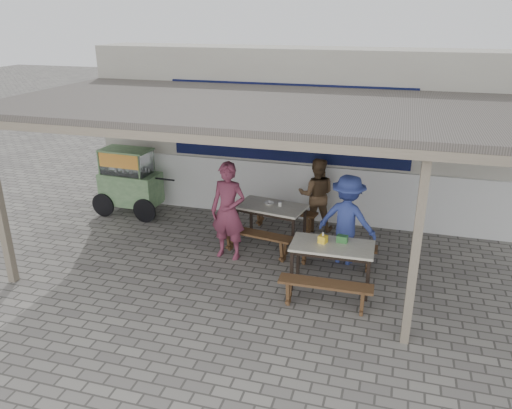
{
  "coord_description": "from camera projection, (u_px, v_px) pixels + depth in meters",
  "views": [
    {
      "loc": [
        1.99,
        -6.87,
        4.16
      ],
      "look_at": [
        -0.26,
        0.9,
        1.04
      ],
      "focal_mm": 35.0,
      "sensor_mm": 36.0,
      "label": 1
    }
  ],
  "objects": [
    {
      "name": "bench_left_street",
      "position": [
        256.0,
        239.0,
        9.03
      ],
      "size": [
        1.4,
        0.51,
        0.45
      ],
      "rotation": [
        0.0,
        0.0,
        -0.17
      ],
      "color": "brown",
      "rests_on": "ground"
    },
    {
      "name": "bench_left_wall",
      "position": [
        284.0,
        214.0,
        10.11
      ],
      "size": [
        1.4,
        0.51,
        0.45
      ],
      "rotation": [
        0.0,
        0.0,
        -0.17
      ],
      "color": "brown",
      "rests_on": "ground"
    },
    {
      "name": "patron_right_table",
      "position": [
        347.0,
        220.0,
        8.64
      ],
      "size": [
        1.15,
        0.82,
        1.61
      ],
      "primitive_type": "imported",
      "rotation": [
        0.0,
        0.0,
        2.91
      ],
      "color": "#36479D",
      "rests_on": "ground"
    },
    {
      "name": "warung_roof",
      "position": [
        273.0,
        109.0,
        7.99
      ],
      "size": [
        9.0,
        4.21,
        2.81
      ],
      "color": "#514B45",
      "rests_on": "ground"
    },
    {
      "name": "patron_wall_side",
      "position": [
        316.0,
        195.0,
        9.98
      ],
      "size": [
        0.81,
        0.67,
        1.51
      ],
      "primitive_type": "imported",
      "rotation": [
        0.0,
        0.0,
        3.29
      ],
      "color": "brown",
      "rests_on": "ground"
    },
    {
      "name": "back_wall",
      "position": [
        302.0,
        134.0,
        10.76
      ],
      "size": [
        9.0,
        1.28,
        3.5
      ],
      "color": "#B2AF9F",
      "rests_on": "ground"
    },
    {
      "name": "patron_street_side",
      "position": [
        228.0,
        211.0,
        8.79
      ],
      "size": [
        0.69,
        0.49,
        1.77
      ],
      "primitive_type": "imported",
      "rotation": [
        0.0,
        0.0,
        -0.1
      ],
      "color": "brown",
      "rests_on": "ground"
    },
    {
      "name": "bench_right_street",
      "position": [
        325.0,
        290.0,
        7.37
      ],
      "size": [
        1.4,
        0.31,
        0.45
      ],
      "rotation": [
        0.0,
        0.0,
        0.02
      ],
      "color": "brown",
      "rests_on": "ground"
    },
    {
      "name": "condiment_jar",
      "position": [
        280.0,
        204.0,
        9.4
      ],
      "size": [
        0.07,
        0.07,
        0.08
      ],
      "primitive_type": "cylinder",
      "color": "silver",
      "rests_on": "table_left"
    },
    {
      "name": "ground",
      "position": [
        256.0,
        284.0,
        8.17
      ],
      "size": [
        60.0,
        60.0,
        0.0
      ],
      "primitive_type": "plane",
      "color": "slate",
      "rests_on": "ground"
    },
    {
      "name": "table_left",
      "position": [
        271.0,
        210.0,
        9.45
      ],
      "size": [
        1.37,
        0.93,
        0.75
      ],
      "rotation": [
        0.0,
        0.0,
        -0.17
      ],
      "color": "beige",
      "rests_on": "ground"
    },
    {
      "name": "table_right",
      "position": [
        332.0,
        249.0,
        7.86
      ],
      "size": [
        1.31,
        0.72,
        0.75
      ],
      "rotation": [
        0.0,
        0.0,
        0.02
      ],
      "color": "beige",
      "rests_on": "ground"
    },
    {
      "name": "donation_box",
      "position": [
        342.0,
        239.0,
        7.91
      ],
      "size": [
        0.18,
        0.13,
        0.11
      ],
      "primitive_type": "cube",
      "rotation": [
        0.0,
        0.0,
        -0.1
      ],
      "color": "#327236",
      "rests_on": "table_right"
    },
    {
      "name": "bench_right_wall",
      "position": [
        336.0,
        250.0,
        8.6
      ],
      "size": [
        1.4,
        0.31,
        0.45
      ],
      "rotation": [
        0.0,
        0.0,
        0.02
      ],
      "color": "brown",
      "rests_on": "ground"
    },
    {
      "name": "condiment_bowl",
      "position": [
        269.0,
        203.0,
        9.48
      ],
      "size": [
        0.23,
        0.23,
        0.04
      ],
      "primitive_type": "imported",
      "rotation": [
        0.0,
        0.0,
        -0.42
      ],
      "color": "white",
      "rests_on": "table_left"
    },
    {
      "name": "tissue_box",
      "position": [
        323.0,
        239.0,
        7.88
      ],
      "size": [
        0.15,
        0.15,
        0.12
      ],
      "primitive_type": "cube",
      "rotation": [
        0.0,
        0.0,
        -0.31
      ],
      "color": "yellow",
      "rests_on": "table_right"
    },
    {
      "name": "vendor_cart",
      "position": [
        129.0,
        179.0,
        10.77
      ],
      "size": [
        1.86,
        0.77,
        1.46
      ],
      "rotation": [
        0.0,
        0.0,
        -0.05
      ],
      "color": "#7CA16B",
      "rests_on": "ground"
    }
  ]
}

